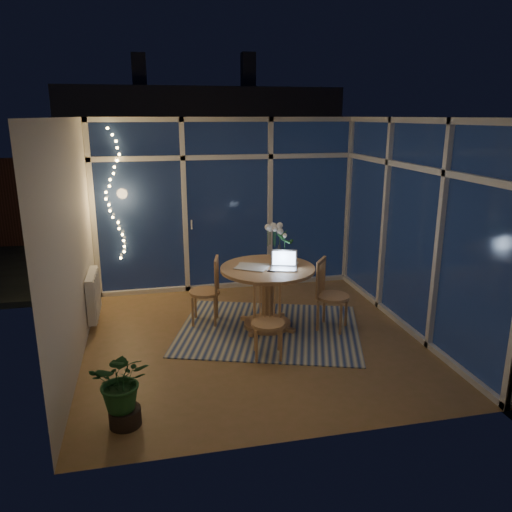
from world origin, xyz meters
name	(u,v)px	position (x,y,z in m)	size (l,w,h in m)	color
floor	(256,339)	(0.00, 0.00, 0.00)	(4.00, 4.00, 0.00)	olive
ceiling	(255,117)	(0.00, 0.00, 2.60)	(4.00, 4.00, 0.00)	white
wall_back	(227,205)	(0.00, 2.00, 1.30)	(4.00, 0.04, 2.60)	beige
wall_front	(311,293)	(0.00, -2.00, 1.30)	(4.00, 0.04, 2.60)	beige
wall_left	(72,244)	(-2.00, 0.00, 1.30)	(0.04, 4.00, 2.60)	beige
wall_right	(414,227)	(2.00, 0.00, 1.30)	(0.04, 4.00, 2.60)	beige
window_wall_back	(228,206)	(0.00, 1.96, 1.30)	(4.00, 0.10, 2.60)	silver
window_wall_right	(411,227)	(1.96, 0.00, 1.30)	(0.10, 4.00, 2.60)	silver
radiator	(93,295)	(-1.94, 0.90, 0.40)	(0.10, 0.70, 0.58)	silver
fairy_lights	(114,195)	(-1.65, 1.88, 1.52)	(0.24, 0.10, 1.85)	#FFC666
garden_patio	(229,243)	(0.50, 5.00, -0.06)	(12.00, 6.00, 0.10)	black
garden_fence	(202,196)	(0.00, 5.50, 0.90)	(11.00, 0.08, 1.80)	#321C12
neighbour_roof	(199,131)	(0.30, 8.50, 2.20)	(7.00, 3.00, 2.20)	#2E3138
garden_shrubs	(172,240)	(-0.80, 3.40, 0.45)	(0.90, 0.90, 0.90)	black
rug	(269,330)	(0.22, 0.21, 0.01)	(2.23, 1.78, 0.01)	beige
dining_table	(267,298)	(0.22, 0.31, 0.40)	(1.18, 1.18, 0.80)	#AC7F4E
chair_left	(204,290)	(-0.54, 0.62, 0.45)	(0.42, 0.42, 0.90)	#AC7F4E
chair_right	(333,295)	(1.01, 0.08, 0.46)	(0.43, 0.43, 0.92)	#AC7F4E
chair_front	(268,322)	(0.03, -0.49, 0.43)	(0.39, 0.39, 0.85)	#AC7F4E
laptop	(284,260)	(0.39, 0.19, 0.92)	(0.32, 0.28, 0.24)	silver
flower_vase	(279,254)	(0.42, 0.51, 0.91)	(0.20, 0.20, 0.21)	silver
bowl	(293,264)	(0.55, 0.33, 0.82)	(0.15, 0.15, 0.04)	white
newspapers	(253,267)	(0.05, 0.35, 0.81)	(0.39, 0.30, 0.01)	silver
phone	(271,271)	(0.23, 0.13, 0.81)	(0.10, 0.05, 0.01)	black
potted_plant	(123,386)	(-1.49, -1.46, 0.38)	(0.54, 0.47, 0.76)	#1A4A22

